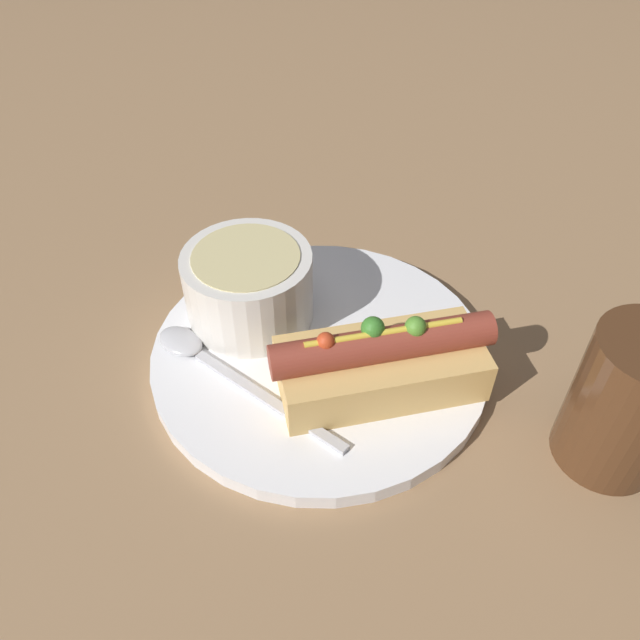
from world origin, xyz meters
The scene contains 6 objects.
ground_plane centered at (0.00, 0.00, 0.00)m, with size 4.00×4.00×0.00m, color #93704C.
dinner_plate centered at (0.00, 0.00, 0.01)m, with size 0.26×0.26×0.01m.
hot_dog centered at (0.02, -0.05, 0.04)m, with size 0.16×0.10×0.06m.
soup_bowl centered at (-0.03, 0.06, 0.05)m, with size 0.10×0.10×0.06m.
spoon centered at (-0.08, 0.03, 0.02)m, with size 0.09×0.17×0.01m.
drinking_glass centered at (0.13, -0.17, 0.05)m, with size 0.07×0.07×0.11m.
Camera 1 is at (-0.15, -0.30, 0.37)m, focal length 35.00 mm.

